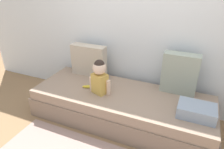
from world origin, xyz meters
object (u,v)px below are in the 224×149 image
at_px(throw_pillow_right, 180,74).
at_px(toddler, 100,76).
at_px(throw_pillow_left, 89,60).
at_px(folded_blanket, 196,111).
at_px(banana, 88,87).
at_px(couch, 121,106).

bearing_deg(throw_pillow_right, toddler, -155.24).
bearing_deg(throw_pillow_left, folded_blanket, -15.85).
bearing_deg(folded_blanket, banana, 177.27).
bearing_deg(toddler, banana, 167.48).
xyz_separation_m(couch, throw_pillow_left, (-0.66, 0.34, 0.44)).
bearing_deg(banana, couch, 5.37).
relative_size(couch, toddler, 5.19).
bearing_deg(couch, folded_blanket, -6.80).
bearing_deg(throw_pillow_right, folded_blanket, -59.88).
relative_size(throw_pillow_left, throw_pillow_right, 1.01).
xyz_separation_m(couch, toddler, (-0.27, -0.09, 0.45)).
bearing_deg(banana, toddler, -12.52).
distance_m(couch, toddler, 0.53).
distance_m(throw_pillow_left, toddler, 0.58).
height_order(banana, folded_blanket, folded_blanket).
bearing_deg(banana, folded_blanket, -2.73).
relative_size(throw_pillow_left, folded_blanket, 1.34).
bearing_deg(folded_blanket, throw_pillow_left, 164.15).
relative_size(toddler, banana, 2.72).
distance_m(throw_pillow_left, banana, 0.48).
xyz_separation_m(throw_pillow_left, banana, (0.20, -0.38, -0.21)).
relative_size(couch, throw_pillow_right, 4.52).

